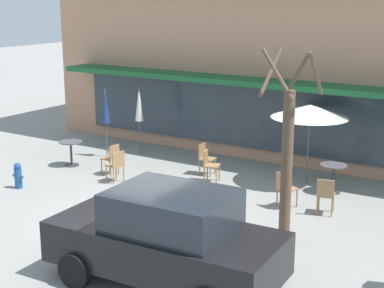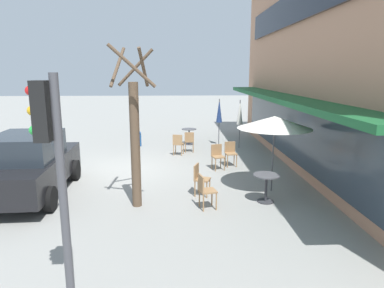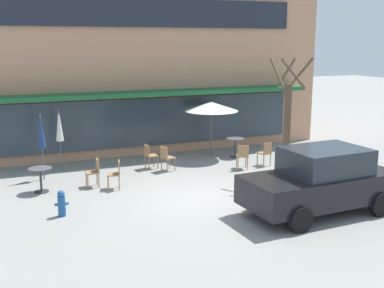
# 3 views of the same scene
# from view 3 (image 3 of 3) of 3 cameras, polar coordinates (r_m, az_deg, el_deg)

# --- Properties ---
(ground_plane) EXTENTS (80.00, 80.00, 0.00)m
(ground_plane) POSITION_cam_3_polar(r_m,az_deg,el_deg) (14.22, 1.51, -6.45)
(ground_plane) COLOR gray
(building_facade) EXTENTS (16.06, 9.10, 7.77)m
(building_facade) POSITION_cam_3_polar(r_m,az_deg,el_deg) (22.96, -8.66, 10.38)
(building_facade) COLOR tan
(building_facade) RESTS_ON ground
(cafe_table_near_wall) EXTENTS (0.70, 0.70, 0.76)m
(cafe_table_near_wall) POSITION_cam_3_polar(r_m,az_deg,el_deg) (19.12, 5.13, -0.04)
(cafe_table_near_wall) COLOR #333338
(cafe_table_near_wall) RESTS_ON ground
(cafe_table_streetside) EXTENTS (0.70, 0.70, 0.76)m
(cafe_table_streetside) POSITION_cam_3_polar(r_m,az_deg,el_deg) (15.34, -17.51, -3.61)
(cafe_table_streetside) COLOR #333338
(cafe_table_streetside) RESTS_ON ground
(patio_umbrella_green_folded) EXTENTS (2.10, 2.10, 2.20)m
(patio_umbrella_green_folded) POSITION_cam_3_polar(r_m,az_deg,el_deg) (18.83, 2.31, 4.47)
(patio_umbrella_green_folded) COLOR #4C4C51
(patio_umbrella_green_folded) RESTS_ON ground
(patio_umbrella_cream_folded) EXTENTS (0.28, 0.28, 2.20)m
(patio_umbrella_cream_folded) POSITION_cam_3_polar(r_m,az_deg,el_deg) (17.39, -15.46, 2.08)
(patio_umbrella_cream_folded) COLOR #4C4C51
(patio_umbrella_cream_folded) RESTS_ON ground
(patio_umbrella_corner_open) EXTENTS (0.28, 0.28, 2.20)m
(patio_umbrella_corner_open) POSITION_cam_3_polar(r_m,az_deg,el_deg) (16.49, -17.47, 1.43)
(patio_umbrella_corner_open) COLOR #4C4C51
(patio_umbrella_corner_open) RESTS_ON ground
(cafe_chair_0) EXTENTS (0.41, 0.41, 0.89)m
(cafe_chair_0) POSITION_cam_3_polar(r_m,az_deg,el_deg) (15.50, -11.48, -3.09)
(cafe_chair_0) COLOR #9E754C
(cafe_chair_0) RESTS_ON ground
(cafe_chair_1) EXTENTS (0.50, 0.50, 0.89)m
(cafe_chair_1) POSITION_cam_3_polar(r_m,az_deg,el_deg) (17.04, -3.06, -1.48)
(cafe_chair_1) COLOR #9E754C
(cafe_chair_1) RESTS_ON ground
(cafe_chair_2) EXTENTS (0.48, 0.48, 0.89)m
(cafe_chair_2) POSITION_cam_3_polar(r_m,az_deg,el_deg) (17.90, 8.71, -0.94)
(cafe_chair_2) COLOR #9E754C
(cafe_chair_2) RESTS_ON ground
(cafe_chair_3) EXTENTS (0.51, 0.51, 0.89)m
(cafe_chair_3) POSITION_cam_3_polar(r_m,az_deg,el_deg) (17.36, 6.01, -1.28)
(cafe_chair_3) COLOR #9E754C
(cafe_chair_3) RESTS_ON ground
(cafe_chair_4) EXTENTS (0.48, 0.48, 0.89)m
(cafe_chair_4) POSITION_cam_3_polar(r_m,az_deg,el_deg) (15.15, -9.02, -3.35)
(cafe_chair_4) COLOR #9E754C
(cafe_chair_4) RESTS_ON ground
(cafe_chair_5) EXTENTS (0.44, 0.44, 0.89)m
(cafe_chair_5) POSITION_cam_3_polar(r_m,az_deg,el_deg) (17.39, -5.07, -1.23)
(cafe_chair_5) COLOR #9E754C
(cafe_chair_5) RESTS_ON ground
(parked_sedan) EXTENTS (4.29, 2.18, 1.76)m
(parked_sedan) POSITION_cam_3_polar(r_m,az_deg,el_deg) (13.29, 15.02, -4.23)
(parked_sedan) COLOR black
(parked_sedan) RESTS_ON ground
(street_tree) EXTENTS (1.14, 1.13, 4.04)m
(street_tree) POSITION_cam_3_polar(r_m,az_deg,el_deg) (16.04, 11.22, 2.36)
(street_tree) COLOR brown
(street_tree) RESTS_ON ground
(fire_hydrant) EXTENTS (0.36, 0.20, 0.71)m
(fire_hydrant) POSITION_cam_3_polar(r_m,az_deg,el_deg) (13.17, -15.20, -6.79)
(fire_hydrant) COLOR #1E4C8C
(fire_hydrant) RESTS_ON ground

